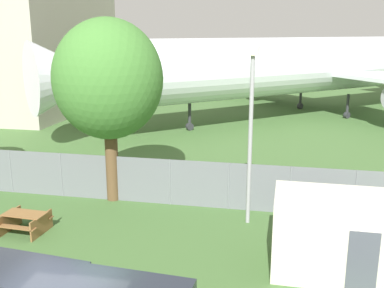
# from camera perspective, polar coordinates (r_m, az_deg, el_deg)

# --- Properties ---
(perimeter_fence) EXTENTS (56.07, 0.07, 2.04)m
(perimeter_fence) POSITION_cam_1_polar(r_m,az_deg,el_deg) (19.48, -2.82, -4.86)
(perimeter_fence) COLOR slate
(perimeter_fence) RESTS_ON ground
(airplane) EXTENTS (38.86, 36.03, 13.97)m
(airplane) POSITION_cam_1_polar(r_m,az_deg,el_deg) (41.63, 15.23, 9.61)
(airplane) COLOR white
(airplane) RESTS_ON ground
(portable_cabin) EXTENTS (3.93, 2.44, 2.50)m
(portable_cabin) POSITION_cam_1_polar(r_m,az_deg,el_deg) (14.83, 17.98, -10.91)
(portable_cabin) COLOR beige
(portable_cabin) RESTS_ON ground
(picnic_bench_near_cabin) EXTENTS (1.64, 1.48, 0.76)m
(picnic_bench_near_cabin) POSITION_cam_1_polar(r_m,az_deg,el_deg) (18.16, -20.42, -9.10)
(picnic_bench_near_cabin) COLOR brown
(picnic_bench_near_cabin) RESTS_ON ground
(tree_near_hangar) EXTENTS (4.65, 4.65, 7.95)m
(tree_near_hangar) POSITION_cam_1_polar(r_m,az_deg,el_deg) (19.44, -10.59, 8.00)
(tree_near_hangar) COLOR brown
(tree_near_hangar) RESTS_ON ground
(light_mast) EXTENTS (0.44, 0.44, 6.87)m
(light_mast) POSITION_cam_1_polar(r_m,az_deg,el_deg) (16.94, 7.50, 3.50)
(light_mast) COLOR #99999E
(light_mast) RESTS_ON ground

